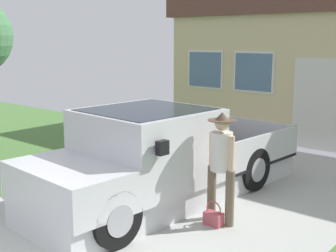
% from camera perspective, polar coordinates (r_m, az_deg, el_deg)
% --- Properties ---
extents(pickup_truck, '(2.26, 5.48, 1.64)m').
position_cam_1_polar(pickup_truck, '(7.54, -1.82, -4.60)').
color(pickup_truck, silver).
rests_on(pickup_truck, ground).
extents(person_with_hat, '(0.50, 0.43, 1.70)m').
position_cam_1_polar(person_with_hat, '(6.72, 6.79, -4.08)').
color(person_with_hat, brown).
rests_on(person_with_hat, ground).
extents(handbag, '(0.28, 0.16, 0.38)m').
position_cam_1_polar(handbag, '(6.88, 5.80, -11.50)').
color(handbag, '#B24C56').
rests_on(handbag, ground).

